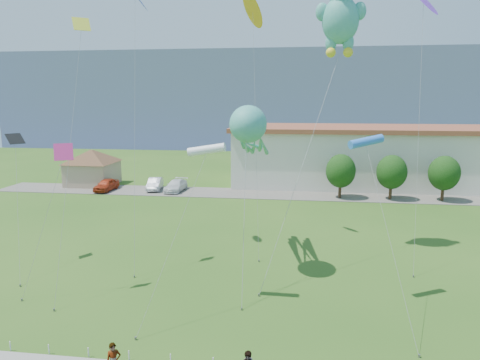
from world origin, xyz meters
The scene contains 21 objects.
ground centered at (0.00, 0.00, 0.00)m, with size 160.00×160.00×0.00m, color #2A5417.
parking_strip centered at (0.00, 35.00, 0.03)m, with size 70.00×6.00×0.06m, color #59544C.
hill_ridge centered at (0.00, 120.00, 12.50)m, with size 160.00×50.00×25.00m, color slate.
pavilion centered at (-24.00, 38.00, 3.02)m, with size 9.20×9.20×5.00m.
warehouse centered at (26.00, 44.00, 4.12)m, with size 61.00×15.00×8.20m.
tree_near centered at (10.00, 34.00, 3.39)m, with size 3.60×3.60×5.47m.
tree_mid centered at (16.00, 34.00, 3.39)m, with size 3.60×3.60×5.47m.
tree_far centered at (22.00, 34.00, 3.39)m, with size 3.60×3.60×5.47m.
parked_car_red centered at (-20.29, 34.21, 0.85)m, with size 1.86×4.62×1.57m, color #AA3114.
parked_car_silver centered at (-14.12, 35.67, 0.84)m, with size 1.65×4.72×1.56m, color silver.
parked_car_white centered at (-11.07, 35.13, 0.79)m, with size 2.04×5.03×1.46m, color white.
octopus_kite centered at (1.30, 11.09, 9.67)m, with size 2.51×11.96×11.62m.
teddy_bear_kite centered at (7.62, 16.28, 18.32)m, with size 7.11×11.45×21.15m.
small_kite_blue centered at (-8.01, 14.86, 19.42)m, with size 2.76×8.01×20.64m.
small_kite_white centered at (-0.64, 5.52, 9.06)m, with size 3.02×6.33×9.57m.
small_kite_purple centered at (13.78, 17.08, 18.91)m, with size 2.07×7.67×20.11m.
small_kite_yellow centered at (-9.92, 9.04, 14.58)m, with size 1.66×8.12×17.41m.
small_kite_pink centered at (-9.75, 5.53, 7.99)m, with size 2.89×2.84×9.28m.
small_kite_orange centered at (0.70, 18.76, 18.82)m, with size 2.23×7.91×20.01m.
small_kite_black centered at (-15.59, 9.82, 8.20)m, with size 3.48×5.57×9.59m.
small_kite_cyan centered at (8.53, 6.89, 9.50)m, with size 2.29×7.42×10.02m.
Camera 1 is at (4.47, -18.50, 12.00)m, focal length 32.00 mm.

